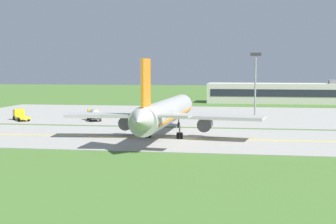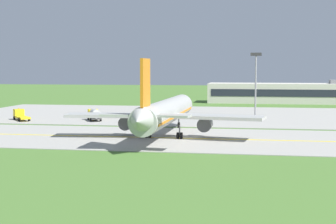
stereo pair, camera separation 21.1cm
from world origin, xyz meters
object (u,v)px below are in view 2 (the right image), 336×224
Objects in this scene: airplane_lead at (165,112)px; apron_light_mast at (256,77)px; service_truck_fuel at (20,115)px; service_truck_baggage at (94,114)px.

airplane_lead is 2.69× the size of apron_light_mast.
service_truck_fuel is at bearing -168.32° from apron_light_mast.
service_truck_fuel is 0.42× the size of apron_light_mast.
airplane_lead is at bearing -114.40° from apron_light_mast.
service_truck_fuel is at bearing -174.58° from service_truck_baggage.
apron_light_mast reaches higher than airplane_lead.
apron_light_mast reaches higher than service_truck_fuel.
airplane_lead is 6.29× the size of service_truck_baggage.
service_truck_baggage reaches higher than service_truck_fuel.
service_truck_fuel is (-35.66, 21.71, -2.95)m from airplane_lead.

